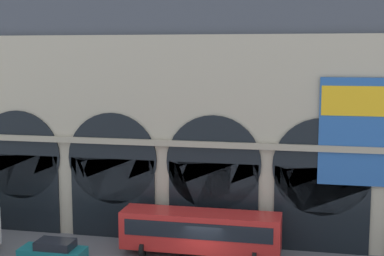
{
  "coord_description": "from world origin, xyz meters",
  "views": [
    {
      "loc": [
        6.63,
        -33.87,
        14.04
      ],
      "look_at": [
        -1.58,
        5.0,
        8.57
      ],
      "focal_mm": 52.1,
      "sensor_mm": 36.0,
      "label": 1
    }
  ],
  "objects": [
    {
      "name": "car_midwest",
      "position": [
        -9.84,
        -0.81,
        0.8
      ],
      "size": [
        4.4,
        2.22,
        1.55
      ],
      "color": "#19727A",
      "rests_on": "ground"
    },
    {
      "name": "bus_center",
      "position": [
        -0.45,
        2.46,
        1.78
      ],
      "size": [
        11.0,
        3.25,
        3.1
      ],
      "color": "red",
      "rests_on": "ground"
    },
    {
      "name": "station_building",
      "position": [
        0.05,
        7.55,
        9.35
      ],
      "size": [
        47.61,
        5.51,
        19.27
      ],
      "color": "#B2A891",
      "rests_on": "ground"
    }
  ]
}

